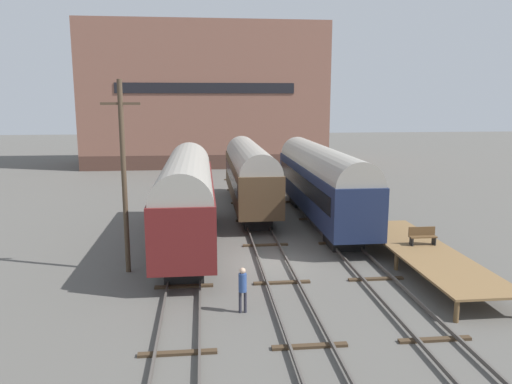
{
  "coord_description": "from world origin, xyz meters",
  "views": [
    {
      "loc": [
        -3.47,
        -24.33,
        8.25
      ],
      "look_at": [
        0.0,
        8.12,
        2.2
      ],
      "focal_mm": 35.0,
      "sensor_mm": 36.0,
      "label": 1
    }
  ],
  "objects": [
    {
      "name": "utility_pole",
      "position": [
        -7.19,
        -0.61,
        4.75
      ],
      "size": [
        1.8,
        0.24,
        9.18
      ],
      "color": "#473828",
      "rests_on": "ground"
    },
    {
      "name": "station_platform",
      "position": [
        7.29,
        -1.74,
        0.88
      ],
      "size": [
        3.1,
        12.14,
        0.95
      ],
      "color": "brown",
      "rests_on": "ground"
    },
    {
      "name": "train_car_maroon",
      "position": [
        -4.42,
        3.43,
        3.02
      ],
      "size": [
        2.96,
        15.6,
        5.31
      ],
      "color": "black",
      "rests_on": "ground"
    },
    {
      "name": "ground_plane",
      "position": [
        0.0,
        0.0,
        0.0
      ],
      "size": [
        200.0,
        200.0,
        0.0
      ],
      "primitive_type": "plane",
      "color": "#56544F"
    },
    {
      "name": "track_right",
      "position": [
        4.42,
        0.0,
        0.14
      ],
      "size": [
        2.6,
        60.0,
        0.26
      ],
      "color": "#4C4742",
      "rests_on": "ground"
    },
    {
      "name": "train_car_brown",
      "position": [
        0.0,
        12.65,
        2.88
      ],
      "size": [
        2.87,
        15.85,
        5.06
      ],
      "color": "black",
      "rests_on": "ground"
    },
    {
      "name": "train_car_navy",
      "position": [
        4.42,
        8.26,
        2.98
      ],
      "size": [
        2.84,
        17.67,
        5.2
      ],
      "color": "black",
      "rests_on": "ground"
    },
    {
      "name": "track_middle",
      "position": [
        0.0,
        0.0,
        0.14
      ],
      "size": [
        2.6,
        60.0,
        0.26
      ],
      "color": "#4C4742",
      "rests_on": "ground"
    },
    {
      "name": "warehouse_building",
      "position": [
        -3.0,
        41.29,
        8.71
      ],
      "size": [
        29.78,
        12.18,
        17.43
      ],
      "color": "#4F342A",
      "rests_on": "ground"
    },
    {
      "name": "bench",
      "position": [
        7.6,
        -0.77,
        1.44
      ],
      "size": [
        1.4,
        0.4,
        0.91
      ],
      "color": "brown",
      "rests_on": "station_platform"
    },
    {
      "name": "track_left",
      "position": [
        -4.42,
        0.0,
        0.14
      ],
      "size": [
        2.6,
        60.0,
        0.26
      ],
      "color": "#4C4742",
      "rests_on": "ground"
    },
    {
      "name": "person_worker",
      "position": [
        -2.03,
        -5.95,
        1.12
      ],
      "size": [
        0.32,
        0.32,
        1.84
      ],
      "color": "#282833",
      "rests_on": "ground"
    }
  ]
}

